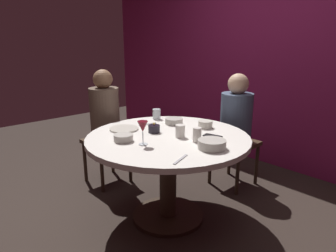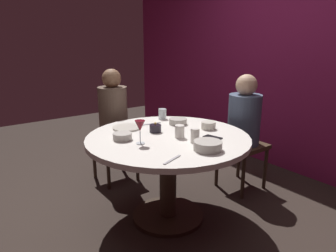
{
  "view_description": "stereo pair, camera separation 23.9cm",
  "coord_description": "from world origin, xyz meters",
  "px_view_note": "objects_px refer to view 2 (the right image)",
  "views": [
    {
      "loc": [
        1.69,
        -1.57,
        1.46
      ],
      "look_at": [
        0.0,
        0.0,
        0.81
      ],
      "focal_mm": 32.57,
      "sensor_mm": 36.0,
      "label": 1
    },
    {
      "loc": [
        1.84,
        -1.39,
        1.46
      ],
      "look_at": [
        0.0,
        0.0,
        0.81
      ],
      "focal_mm": 32.57,
      "sensor_mm": 36.0,
      "label": 2
    }
  ],
  "objects_px": {
    "bowl_sauce_side": "(208,146)",
    "cell_phone": "(213,137)",
    "cup_by_left_diner": "(162,114)",
    "dinner_plate": "(127,128)",
    "candle_holder": "(155,128)",
    "cup_near_candle": "(180,131)",
    "wine_glass": "(140,127)",
    "bowl_small_white": "(122,136)",
    "bowl_salad_center": "(208,125)",
    "dining_table": "(168,154)",
    "seated_diner_left": "(113,114)",
    "seated_diner_back": "(244,120)",
    "bowl_serving_large": "(178,121)",
    "cup_by_right_diner": "(195,136)"
  },
  "relations": [
    {
      "from": "bowl_salad_center",
      "to": "dinner_plate",
      "type": "bearing_deg",
      "value": -128.22
    },
    {
      "from": "seated_diner_back",
      "to": "seated_diner_left",
      "type": "bearing_deg",
      "value": -45.34
    },
    {
      "from": "wine_glass",
      "to": "cup_near_candle",
      "type": "relative_size",
      "value": 1.78
    },
    {
      "from": "candle_holder",
      "to": "cup_near_candle",
      "type": "relative_size",
      "value": 0.97
    },
    {
      "from": "seated_diner_left",
      "to": "bowl_serving_large",
      "type": "xyz_separation_m",
      "value": [
        0.72,
        0.28,
        0.03
      ]
    },
    {
      "from": "dining_table",
      "to": "cup_by_right_diner",
      "type": "relative_size",
      "value": 11.77
    },
    {
      "from": "bowl_serving_large",
      "to": "bowl_small_white",
      "type": "bearing_deg",
      "value": -81.55
    },
    {
      "from": "wine_glass",
      "to": "bowl_sauce_side",
      "type": "relative_size",
      "value": 0.89
    },
    {
      "from": "dining_table",
      "to": "bowl_serving_large",
      "type": "height_order",
      "value": "bowl_serving_large"
    },
    {
      "from": "dinner_plate",
      "to": "bowl_sauce_side",
      "type": "height_order",
      "value": "bowl_sauce_side"
    },
    {
      "from": "bowl_salad_center",
      "to": "wine_glass",
      "type": "bearing_deg",
      "value": -91.59
    },
    {
      "from": "bowl_sauce_side",
      "to": "cup_by_right_diner",
      "type": "bearing_deg",
      "value": 168.9
    },
    {
      "from": "candle_holder",
      "to": "cup_near_candle",
      "type": "distance_m",
      "value": 0.25
    },
    {
      "from": "dining_table",
      "to": "bowl_serving_large",
      "type": "distance_m",
      "value": 0.4
    },
    {
      "from": "bowl_sauce_side",
      "to": "seated_diner_left",
      "type": "bearing_deg",
      "value": -179.11
    },
    {
      "from": "bowl_sauce_side",
      "to": "dinner_plate",
      "type": "bearing_deg",
      "value": -167.53
    },
    {
      "from": "bowl_serving_large",
      "to": "cup_by_right_diner",
      "type": "xyz_separation_m",
      "value": [
        0.48,
        -0.23,
        0.03
      ]
    },
    {
      "from": "dining_table",
      "to": "seated_diner_back",
      "type": "xyz_separation_m",
      "value": [
        0.0,
        0.93,
        0.14
      ]
    },
    {
      "from": "cup_by_left_diner",
      "to": "seated_diner_left",
      "type": "bearing_deg",
      "value": -149.21
    },
    {
      "from": "seated_diner_back",
      "to": "dinner_plate",
      "type": "xyz_separation_m",
      "value": [
        -0.38,
        -1.08,
        0.02
      ]
    },
    {
      "from": "bowl_small_white",
      "to": "bowl_sauce_side",
      "type": "xyz_separation_m",
      "value": [
        0.56,
        0.36,
        0.01
      ]
    },
    {
      "from": "seated_diner_back",
      "to": "wine_glass",
      "type": "bearing_deg",
      "value": 1.62
    },
    {
      "from": "seated_diner_left",
      "to": "seated_diner_back",
      "type": "bearing_deg",
      "value": 44.66
    },
    {
      "from": "candle_holder",
      "to": "cup_by_right_diner",
      "type": "relative_size",
      "value": 0.87
    },
    {
      "from": "seated_diner_left",
      "to": "cup_by_left_diner",
      "type": "distance_m",
      "value": 0.55
    },
    {
      "from": "dining_table",
      "to": "seated_diner_left",
      "type": "xyz_separation_m",
      "value": [
        -0.94,
        0.0,
        0.16
      ]
    },
    {
      "from": "seated_diner_left",
      "to": "cup_by_left_diner",
      "type": "xyz_separation_m",
      "value": [
        0.47,
        0.28,
        0.05
      ]
    },
    {
      "from": "bowl_sauce_side",
      "to": "cell_phone",
      "type": "bearing_deg",
      "value": 128.02
    },
    {
      "from": "dinner_plate",
      "to": "cup_by_left_diner",
      "type": "xyz_separation_m",
      "value": [
        -0.08,
        0.44,
        0.04
      ]
    },
    {
      "from": "cell_phone",
      "to": "cup_by_left_diner",
      "type": "height_order",
      "value": "cup_by_left_diner"
    },
    {
      "from": "candle_holder",
      "to": "seated_diner_left",
      "type": "bearing_deg",
      "value": 178.43
    },
    {
      "from": "cup_by_right_diner",
      "to": "dinner_plate",
      "type": "bearing_deg",
      "value": -161.63
    },
    {
      "from": "candle_holder",
      "to": "bowl_serving_large",
      "type": "bearing_deg",
      "value": 104.39
    },
    {
      "from": "bowl_serving_large",
      "to": "dinner_plate",
      "type": "bearing_deg",
      "value": -109.91
    },
    {
      "from": "candle_holder",
      "to": "dinner_plate",
      "type": "height_order",
      "value": "candle_holder"
    },
    {
      "from": "dinner_plate",
      "to": "cup_by_right_diner",
      "type": "height_order",
      "value": "cup_by_right_diner"
    },
    {
      "from": "bowl_salad_center",
      "to": "bowl_small_white",
      "type": "height_order",
      "value": "bowl_salad_center"
    },
    {
      "from": "cup_by_left_diner",
      "to": "seated_diner_back",
      "type": "bearing_deg",
      "value": 54.24
    },
    {
      "from": "bowl_serving_large",
      "to": "bowl_sauce_side",
      "type": "height_order",
      "value": "bowl_sauce_side"
    },
    {
      "from": "seated_diner_left",
      "to": "dining_table",
      "type": "bearing_deg",
      "value": 0.0
    },
    {
      "from": "wine_glass",
      "to": "dinner_plate",
      "type": "height_order",
      "value": "wine_glass"
    },
    {
      "from": "seated_diner_back",
      "to": "cup_near_candle",
      "type": "distance_m",
      "value": 0.89
    },
    {
      "from": "dinner_plate",
      "to": "cup_by_right_diner",
      "type": "relative_size",
      "value": 2.22
    },
    {
      "from": "wine_glass",
      "to": "bowl_small_white",
      "type": "bearing_deg",
      "value": -160.81
    },
    {
      "from": "bowl_serving_large",
      "to": "seated_diner_back",
      "type": "bearing_deg",
      "value": 71.1
    },
    {
      "from": "seated_diner_left",
      "to": "bowl_small_white",
      "type": "height_order",
      "value": "seated_diner_left"
    },
    {
      "from": "cell_phone",
      "to": "cup_by_right_diner",
      "type": "distance_m",
      "value": 0.19
    },
    {
      "from": "seated_diner_left",
      "to": "cup_by_right_diner",
      "type": "bearing_deg",
      "value": 2.6
    },
    {
      "from": "cell_phone",
      "to": "cup_by_left_diner",
      "type": "distance_m",
      "value": 0.72
    },
    {
      "from": "dinner_plate",
      "to": "wine_glass",
      "type": "bearing_deg",
      "value": -16.36
    }
  ]
}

